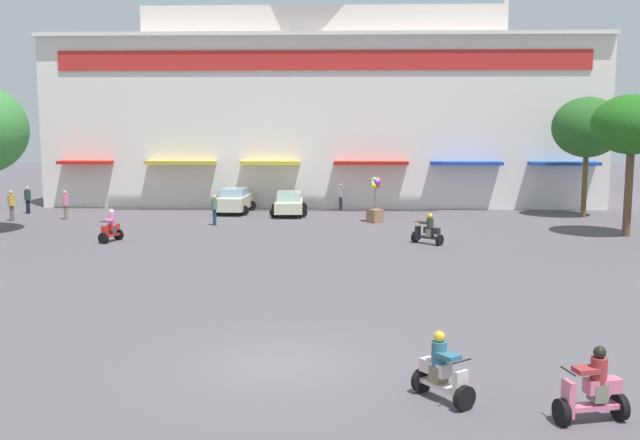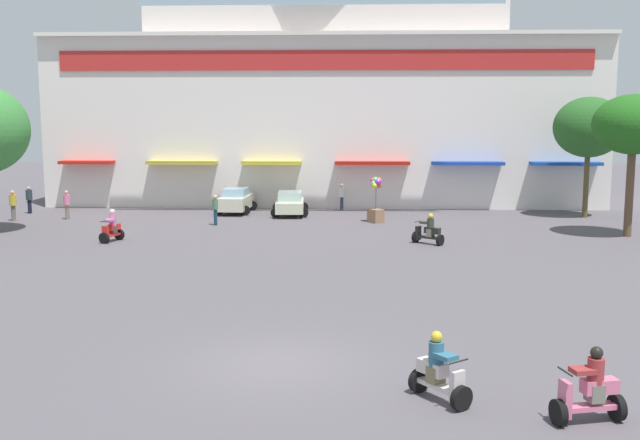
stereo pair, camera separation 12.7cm
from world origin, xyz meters
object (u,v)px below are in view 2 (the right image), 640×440
parked_car_1 (290,203)px  balloon_vendor_cart (376,203)px  pedestrian_2 (67,203)px  pedestrian_4 (13,204)px  plaza_tree_1 (589,128)px  scooter_rider_3 (112,228)px  pedestrian_3 (342,195)px  pedestrian_1 (29,198)px  scooter_rider_6 (590,391)px  plaza_tree_3 (633,125)px  parked_car_0 (236,200)px  scooter_rider_1 (439,373)px  pedestrian_0 (215,208)px  scooter_rider_2 (429,231)px

parked_car_1 → balloon_vendor_cart: 5.92m
pedestrian_2 → pedestrian_4: bearing=-165.3°
plaza_tree_1 → pedestrian_4: size_ratio=4.03×
scooter_rider_3 → pedestrian_3: pedestrian_3 is taller
pedestrian_1 → scooter_rider_6: bearing=-51.2°
plaza_tree_3 → scooter_rider_6: bearing=-111.6°
parked_car_0 → pedestrian_4: (-12.11, -4.06, 0.21)m
scooter_rider_3 → parked_car_1: bearing=52.4°
scooter_rider_1 → pedestrian_0: pedestrian_0 is taller
scooter_rider_3 → pedestrian_2: size_ratio=0.92×
pedestrian_1 → balloon_vendor_cart: 21.30m
plaza_tree_1 → pedestrian_1: 33.72m
plaza_tree_1 → scooter_rider_2: 14.73m
parked_car_0 → plaza_tree_3: bearing=-21.5°
scooter_rider_3 → balloon_vendor_cart: size_ratio=0.61×
pedestrian_1 → scooter_rider_3: bearing=-50.0°
parked_car_0 → balloon_vendor_cart: (8.48, -3.80, 0.34)m
scooter_rider_3 → scooter_rider_6: bearing=-51.8°
scooter_rider_2 → scooter_rider_3: bearing=179.7°
plaza_tree_1 → pedestrian_1: bearing=179.3°
parked_car_0 → pedestrian_1: 12.63m
parked_car_1 → pedestrian_1: (-16.01, -0.01, 0.22)m
scooter_rider_6 → balloon_vendor_cart: balloon_vendor_cart is taller
parked_car_1 → scooter_rider_1: bearing=-79.3°
plaza_tree_1 → scooter_rider_2: size_ratio=4.74×
scooter_rider_1 → scooter_rider_2: size_ratio=1.00×
pedestrian_0 → balloon_vendor_cart: size_ratio=0.66×
scooter_rider_1 → scooter_rider_3: 23.34m
parked_car_0 → scooter_rider_1: bearing=-73.4°
scooter_rider_2 → pedestrian_0: bearing=153.3°
plaza_tree_3 → scooter_rider_3: bearing=-174.1°
scooter_rider_6 → pedestrian_3: pedestrian_3 is taller
pedestrian_0 → parked_car_1: bearing=50.5°
scooter_rider_1 → scooter_rider_3: bearing=124.4°
parked_car_0 → scooter_rider_3: scooter_rider_3 is taller
parked_car_1 → scooter_rider_2: (7.29, -10.03, -0.12)m
plaza_tree_3 → scooter_rider_2: (-10.08, -2.65, -4.87)m
plaza_tree_1 → scooter_rider_6: size_ratio=4.60×
plaza_tree_1 → scooter_rider_6: (-9.12, -29.82, -4.61)m
scooter_rider_1 → plaza_tree_3: bearing=61.5°
scooter_rider_3 → balloon_vendor_cart: 14.52m
scooter_rider_1 → pedestrian_3: 31.38m
parked_car_0 → pedestrian_0: bearing=-93.3°
balloon_vendor_cart → pedestrian_3: bearing=111.3°
pedestrian_2 → parked_car_1: bearing=11.3°
scooter_rider_1 → pedestrian_0: bearing=110.5°
balloon_vendor_cart → scooter_rider_2: bearing=-72.5°
plaza_tree_1 → scooter_rider_2: (-10.15, -9.61, -4.66)m
scooter_rider_3 → pedestrian_0: pedestrian_0 is taller
parked_car_1 → scooter_rider_6: size_ratio=2.76×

